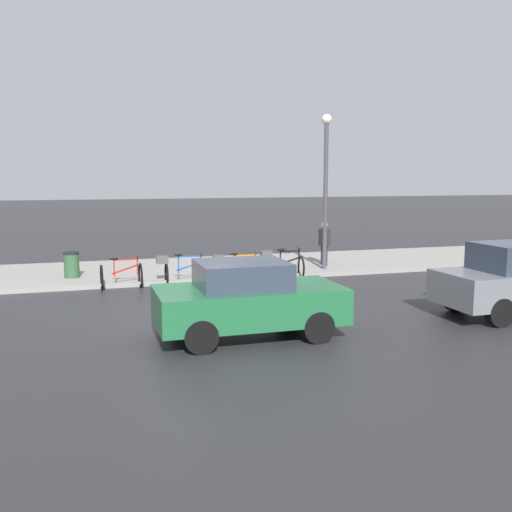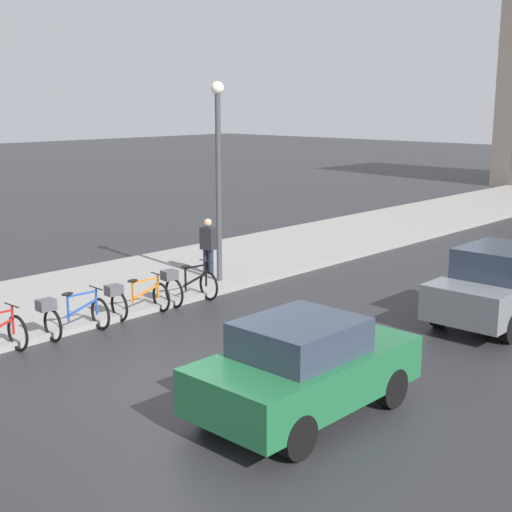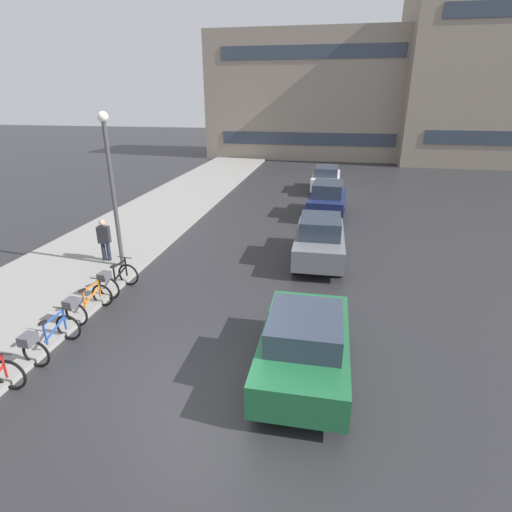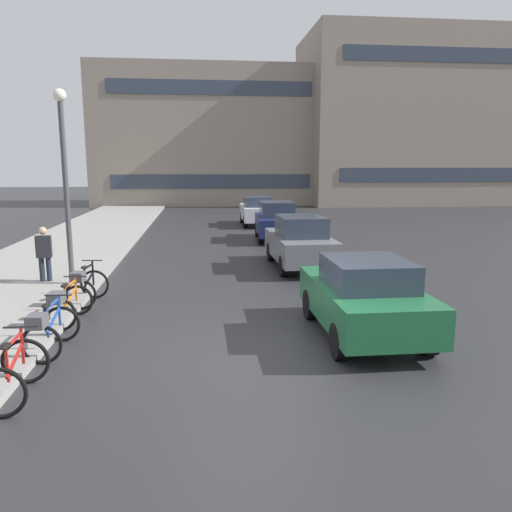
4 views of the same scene
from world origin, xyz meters
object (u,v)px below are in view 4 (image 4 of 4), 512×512
(car_green, at_px, (365,297))
(streetlamp, at_px, (65,170))
(bicycle_second, at_px, (49,329))
(pedestrian, at_px, (44,253))
(car_grey, at_px, (300,242))
(car_white, at_px, (257,210))
(bicycle_third, at_px, (66,303))
(bicycle_farthest, at_px, (86,285))
(bicycle_nearest, at_px, (13,374))
(car_navy, at_px, (276,221))

(car_green, height_order, streetlamp, streetlamp)
(bicycle_second, distance_m, pedestrian, 5.62)
(car_grey, relative_size, streetlamp, 0.78)
(car_white, relative_size, streetlamp, 0.77)
(car_green, height_order, pedestrian, pedestrian)
(car_green, bearing_deg, bicycle_third, 167.76)
(bicycle_farthest, relative_size, car_white, 0.34)
(bicycle_second, xyz_separation_m, streetlamp, (-0.83, 5.03, 2.69))
(bicycle_second, distance_m, streetlamp, 5.76)
(streetlamp, bearing_deg, car_white, 64.27)
(car_grey, xyz_separation_m, streetlamp, (-6.73, -2.05, 2.34))
(bicycle_third, xyz_separation_m, pedestrian, (-1.48, 3.62, 0.46))
(streetlamp, bearing_deg, bicycle_second, -80.58)
(pedestrian, bearing_deg, bicycle_nearest, -77.12)
(bicycle_third, bearing_deg, car_navy, 61.57)
(bicycle_third, bearing_deg, car_green, -12.24)
(bicycle_third, distance_m, car_white, 18.10)
(car_grey, bearing_deg, car_white, 90.40)
(car_grey, xyz_separation_m, car_navy, (0.14, 6.07, 0.03))
(bicycle_third, relative_size, bicycle_farthest, 1.06)
(bicycle_nearest, distance_m, bicycle_second, 1.70)
(bicycle_farthest, bearing_deg, bicycle_second, -88.79)
(bicycle_farthest, xyz_separation_m, pedestrian, (-1.55, 2.13, 0.44))
(bicycle_nearest, height_order, bicycle_second, bicycle_second)
(car_grey, bearing_deg, streetlamp, -163.03)
(car_green, relative_size, car_grey, 0.92)
(bicycle_third, height_order, pedestrian, pedestrian)
(car_grey, relative_size, car_white, 1.01)
(bicycle_nearest, distance_m, pedestrian, 7.26)
(bicycle_nearest, xyz_separation_m, car_green, (5.86, 2.13, 0.38))
(bicycle_third, bearing_deg, bicycle_second, -85.30)
(bicycle_second, height_order, car_green, car_green)
(bicycle_third, distance_m, pedestrian, 3.94)
(bicycle_third, relative_size, car_green, 0.39)
(bicycle_second, xyz_separation_m, car_white, (5.81, 18.82, 0.33))
(bicycle_second, xyz_separation_m, bicycle_third, (-0.14, 1.74, -0.02))
(bicycle_farthest, relative_size, pedestrian, 0.83)
(car_green, distance_m, car_grey, 6.65)
(bicycle_nearest, height_order, car_green, car_green)
(car_green, distance_m, car_white, 18.39)
(streetlamp, bearing_deg, bicycle_third, -78.14)
(bicycle_farthest, xyz_separation_m, streetlamp, (-0.77, 1.80, 2.68))
(car_navy, distance_m, pedestrian, 10.92)
(bicycle_second, xyz_separation_m, car_green, (5.86, 0.43, 0.29))
(bicycle_second, distance_m, car_grey, 9.22)
(car_green, distance_m, car_navy, 12.72)
(car_green, bearing_deg, bicycle_nearest, -159.99)
(car_white, bearing_deg, bicycle_nearest, -105.83)
(car_white, distance_m, streetlamp, 15.49)
(car_navy, xyz_separation_m, streetlamp, (-6.87, -8.12, 2.32))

